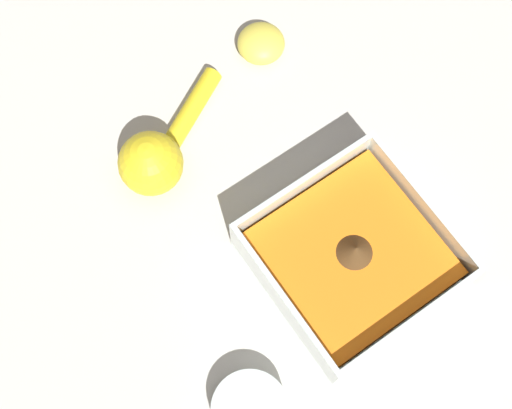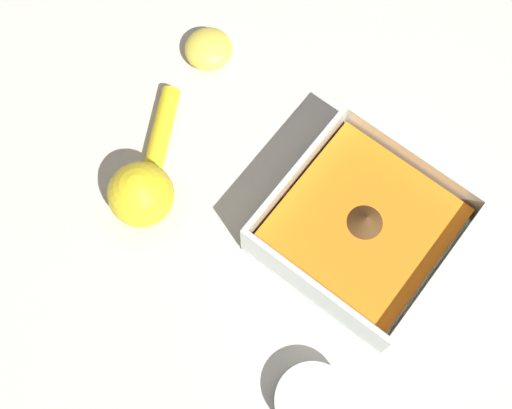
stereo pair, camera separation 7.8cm
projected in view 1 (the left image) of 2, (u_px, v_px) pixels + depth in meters
ground_plane at (318, 296)px, 0.79m from camera, size 4.00×4.00×0.00m
square_dish at (352, 258)px, 0.77m from camera, size 0.19×0.19×0.07m
lemon_squeezer at (156, 156)px, 0.80m from camera, size 0.12×0.17×0.07m
lemon_half at (261, 43)px, 0.87m from camera, size 0.06×0.06×0.03m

